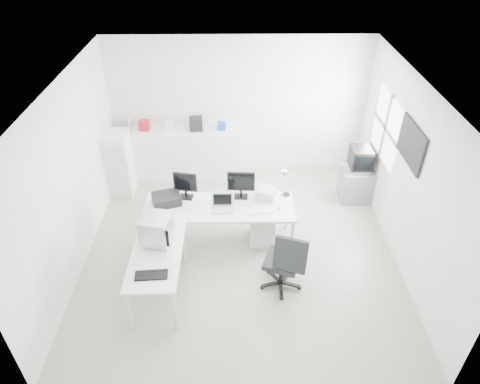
{
  "coord_description": "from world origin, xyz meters",
  "views": [
    {
      "loc": [
        -0.06,
        -5.29,
        4.89
      ],
      "look_at": [
        0.0,
        0.2,
        1.0
      ],
      "focal_mm": 32.0,
      "sensor_mm": 36.0,
      "label": 1
    }
  ],
  "objects_px": {
    "side_desk": "(159,274)",
    "inkjet_printer": "(167,199)",
    "sideboard": "(188,153)",
    "crt_monitor": "(157,231)",
    "lcd_monitor_small": "(185,185)",
    "office_chair": "(282,258)",
    "main_desk": "(220,224)",
    "laptop": "(222,204)",
    "lcd_monitor_large": "(241,185)",
    "filing_cabinet": "(120,163)",
    "drawer_pedestal": "(262,226)",
    "crt_tv": "(361,160)",
    "tv_cabinet": "(356,185)",
    "laser_printer": "(266,193)"
  },
  "relations": [
    {
      "from": "office_chair",
      "to": "sideboard",
      "type": "distance_m",
      "value": 3.47
    },
    {
      "from": "side_desk",
      "to": "laptop",
      "type": "xyz_separation_m",
      "value": [
        0.9,
        1.0,
        0.5
      ]
    },
    {
      "from": "main_desk",
      "to": "laptop",
      "type": "xyz_separation_m",
      "value": [
        0.05,
        -0.1,
        0.5
      ]
    },
    {
      "from": "lcd_monitor_large",
      "to": "filing_cabinet",
      "type": "height_order",
      "value": "filing_cabinet"
    },
    {
      "from": "lcd_monitor_large",
      "to": "tv_cabinet",
      "type": "distance_m",
      "value": 2.49
    },
    {
      "from": "main_desk",
      "to": "crt_monitor",
      "type": "height_order",
      "value": "crt_monitor"
    },
    {
      "from": "laptop",
      "to": "crt_tv",
      "type": "relative_size",
      "value": 0.75
    },
    {
      "from": "crt_monitor",
      "to": "tv_cabinet",
      "type": "bearing_deg",
      "value": 42.25
    },
    {
      "from": "office_chair",
      "to": "crt_tv",
      "type": "xyz_separation_m",
      "value": [
        1.62,
        2.19,
        0.33
      ]
    },
    {
      "from": "crt_tv",
      "to": "sideboard",
      "type": "xyz_separation_m",
      "value": [
        -3.25,
        0.87,
        -0.34
      ]
    },
    {
      "from": "side_desk",
      "to": "laser_printer",
      "type": "height_order",
      "value": "laser_printer"
    },
    {
      "from": "inkjet_printer",
      "to": "tv_cabinet",
      "type": "bearing_deg",
      "value": 0.36
    },
    {
      "from": "drawer_pedestal",
      "to": "side_desk",
      "type": "bearing_deg",
      "value": -143.43
    },
    {
      "from": "filing_cabinet",
      "to": "main_desk",
      "type": "bearing_deg",
      "value": -38.37
    },
    {
      "from": "tv_cabinet",
      "to": "sideboard",
      "type": "xyz_separation_m",
      "value": [
        -3.25,
        0.87,
        0.21
      ]
    },
    {
      "from": "laser_printer",
      "to": "filing_cabinet",
      "type": "distance_m",
      "value": 3.01
    },
    {
      "from": "main_desk",
      "to": "side_desk",
      "type": "bearing_deg",
      "value": -127.69
    },
    {
      "from": "filing_cabinet",
      "to": "lcd_monitor_small",
      "type": "bearing_deg",
      "value": -42.75
    },
    {
      "from": "laptop",
      "to": "office_chair",
      "type": "bearing_deg",
      "value": -45.01
    },
    {
      "from": "side_desk",
      "to": "laptop",
      "type": "bearing_deg",
      "value": 48.01
    },
    {
      "from": "sideboard",
      "to": "crt_monitor",
      "type": "bearing_deg",
      "value": -92.94
    },
    {
      "from": "lcd_monitor_small",
      "to": "sideboard",
      "type": "bearing_deg",
      "value": 105.54
    },
    {
      "from": "main_desk",
      "to": "inkjet_printer",
      "type": "height_order",
      "value": "inkjet_printer"
    },
    {
      "from": "office_chair",
      "to": "crt_tv",
      "type": "bearing_deg",
      "value": 73.17
    },
    {
      "from": "inkjet_printer",
      "to": "lcd_monitor_small",
      "type": "distance_m",
      "value": 0.37
    },
    {
      "from": "drawer_pedestal",
      "to": "lcd_monitor_small",
      "type": "distance_m",
      "value": 1.44
    },
    {
      "from": "crt_monitor",
      "to": "sideboard",
      "type": "relative_size",
      "value": 0.21
    },
    {
      "from": "lcd_monitor_large",
      "to": "filing_cabinet",
      "type": "xyz_separation_m",
      "value": [
        -2.3,
        1.29,
        -0.35
      ]
    },
    {
      "from": "lcd_monitor_large",
      "to": "crt_monitor",
      "type": "distance_m",
      "value": 1.63
    },
    {
      "from": "office_chair",
      "to": "tv_cabinet",
      "type": "distance_m",
      "value": 2.74
    },
    {
      "from": "inkjet_printer",
      "to": "filing_cabinet",
      "type": "xyz_separation_m",
      "value": [
        -1.1,
        1.44,
        -0.2
      ]
    },
    {
      "from": "office_chair",
      "to": "tv_cabinet",
      "type": "height_order",
      "value": "office_chair"
    },
    {
      "from": "laptop",
      "to": "side_desk",
      "type": "bearing_deg",
      "value": -131.86
    },
    {
      "from": "side_desk",
      "to": "sideboard",
      "type": "height_order",
      "value": "sideboard"
    },
    {
      "from": "lcd_monitor_large",
      "to": "office_chair",
      "type": "bearing_deg",
      "value": -60.96
    },
    {
      "from": "main_desk",
      "to": "lcd_monitor_large",
      "type": "bearing_deg",
      "value": 35.54
    },
    {
      "from": "laser_printer",
      "to": "filing_cabinet",
      "type": "xyz_separation_m",
      "value": [
        -2.7,
        1.32,
        -0.21
      ]
    },
    {
      "from": "laser_printer",
      "to": "laptop",
      "type": "bearing_deg",
      "value": -139.57
    },
    {
      "from": "crt_monitor",
      "to": "office_chair",
      "type": "xyz_separation_m",
      "value": [
        1.78,
        -0.13,
        -0.43
      ]
    },
    {
      "from": "lcd_monitor_large",
      "to": "laptop",
      "type": "xyz_separation_m",
      "value": [
        -0.3,
        -0.35,
        -0.11
      ]
    },
    {
      "from": "lcd_monitor_small",
      "to": "office_chair",
      "type": "distance_m",
      "value": 1.98
    },
    {
      "from": "laser_printer",
      "to": "filing_cabinet",
      "type": "height_order",
      "value": "filing_cabinet"
    },
    {
      "from": "office_chair",
      "to": "filing_cabinet",
      "type": "bearing_deg",
      "value": 158.37
    },
    {
      "from": "main_desk",
      "to": "drawer_pedestal",
      "type": "relative_size",
      "value": 4.0
    },
    {
      "from": "side_desk",
      "to": "inkjet_printer",
      "type": "bearing_deg",
      "value": 90.0
    },
    {
      "from": "laser_printer",
      "to": "filing_cabinet",
      "type": "relative_size",
      "value": 0.25
    },
    {
      "from": "office_chair",
      "to": "side_desk",
      "type": "bearing_deg",
      "value": -156.59
    },
    {
      "from": "side_desk",
      "to": "lcd_monitor_small",
      "type": "distance_m",
      "value": 1.51
    },
    {
      "from": "lcd_monitor_small",
      "to": "main_desk",
      "type": "bearing_deg",
      "value": -13.58
    },
    {
      "from": "crt_monitor",
      "to": "lcd_monitor_small",
      "type": "bearing_deg",
      "value": 85.78
    }
  ]
}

